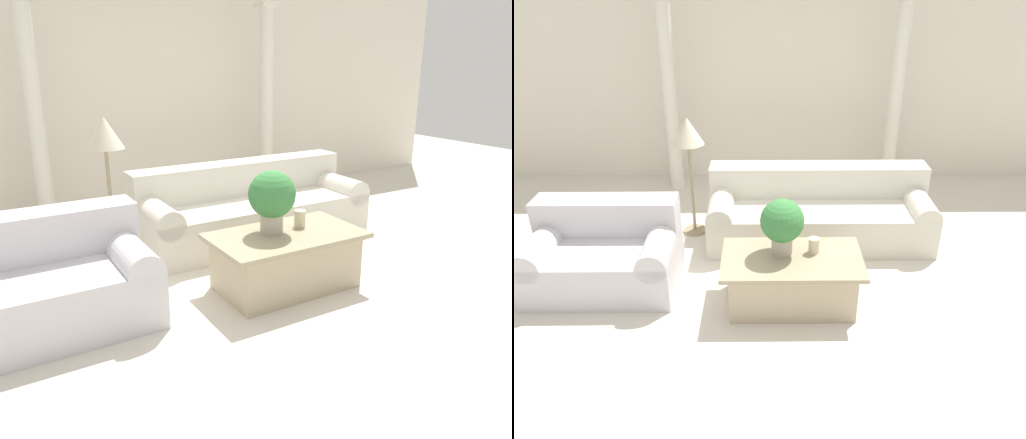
{
  "view_description": "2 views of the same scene",
  "coord_description": "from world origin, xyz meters",
  "views": [
    {
      "loc": [
        -2.11,
        -3.51,
        1.86
      ],
      "look_at": [
        0.03,
        0.09,
        0.51
      ],
      "focal_mm": 35.0,
      "sensor_mm": 36.0,
      "label": 1
    },
    {
      "loc": [
        -0.15,
        -4.1,
        2.84
      ],
      "look_at": [
        -0.1,
        0.14,
        0.64
      ],
      "focal_mm": 35.0,
      "sensor_mm": 36.0,
      "label": 2
    }
  ],
  "objects": [
    {
      "name": "wall_back",
      "position": [
        0.0,
        2.84,
        1.6
      ],
      "size": [
        10.0,
        0.06,
        3.2
      ],
      "color": "silver",
      "rests_on": "ground_plane"
    },
    {
      "name": "potted_plant",
      "position": [
        0.0,
        -0.22,
        0.79
      ],
      "size": [
        0.39,
        0.39,
        0.52
      ],
      "color": "#B2A893",
      "rests_on": "coffee_table"
    },
    {
      "name": "coffee_table",
      "position": [
        0.09,
        -0.3,
        0.25
      ],
      "size": [
        1.26,
        0.73,
        0.48
      ],
      "color": "tan",
      "rests_on": "ground_plane"
    },
    {
      "name": "ground_plane",
      "position": [
        0.0,
        0.0,
        0.0
      ],
      "size": [
        16.0,
        16.0,
        0.0
      ],
      "primitive_type": "plane",
      "color": "silver"
    },
    {
      "name": "pillar_candle",
      "position": [
        0.29,
        -0.21,
        0.56
      ],
      "size": [
        0.1,
        0.1,
        0.14
      ],
      "color": "beige",
      "rests_on": "coffee_table"
    },
    {
      "name": "column_left",
      "position": [
        -1.38,
        2.38,
        1.3
      ],
      "size": [
        0.26,
        0.26,
        2.55
      ],
      "color": "silver",
      "rests_on": "ground_plane"
    },
    {
      "name": "column_right",
      "position": [
        1.56,
        2.38,
        1.3
      ],
      "size": [
        0.26,
        0.26,
        2.55
      ],
      "color": "silver",
      "rests_on": "ground_plane"
    },
    {
      "name": "loveseat",
      "position": [
        -1.7,
        0.04,
        0.33
      ],
      "size": [
        1.39,
        0.9,
        0.8
      ],
      "color": "silver",
      "rests_on": "ground_plane"
    },
    {
      "name": "floor_lamp",
      "position": [
        -0.98,
        1.07,
        1.14
      ],
      "size": [
        0.35,
        0.35,
        1.37
      ],
      "color": "gray",
      "rests_on": "ground_plane"
    },
    {
      "name": "sofa_long",
      "position": [
        0.46,
        0.92,
        0.32
      ],
      "size": [
        2.45,
        0.9,
        0.8
      ],
      "color": "beige",
      "rests_on": "ground_plane"
    }
  ]
}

